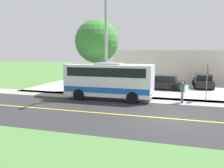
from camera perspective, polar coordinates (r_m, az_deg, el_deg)
ground_plane at (r=14.70m, az=12.96°, el=-7.96°), size 120.00×120.00×0.00m
road_surface at (r=14.70m, az=12.97°, el=-7.94°), size 8.00×100.00×0.01m
sidewalk at (r=19.74m, az=14.06°, el=-3.89°), size 2.40×100.00×0.01m
parking_lot_surface at (r=26.90m, az=21.28°, el=-1.07°), size 14.00×36.00×0.01m
road_centre_line at (r=14.70m, az=12.97°, el=-7.92°), size 0.16×100.00×0.00m
shuttle_bus_front at (r=19.63m, az=-0.70°, el=1.10°), size 2.55×7.21×2.97m
pedestrian_with_bags at (r=19.01m, az=16.33°, el=-1.80°), size 0.72×0.34×1.61m
stop_sign at (r=20.39m, az=21.62°, el=1.73°), size 0.76×0.07×2.88m
street_light_pole at (r=20.04m, az=-1.53°, el=9.76°), size 1.97×0.24×8.39m
parked_car_near at (r=25.36m, az=11.91°, el=0.35°), size 2.32×4.55×1.45m
parked_car_far at (r=27.78m, az=20.74°, el=0.65°), size 4.45×2.11×1.45m
tree_curbside at (r=23.00m, az=-3.63°, el=9.99°), size 4.08×4.08×6.85m
commercial_building at (r=35.67m, az=21.16°, el=4.26°), size 10.00×23.52×3.99m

